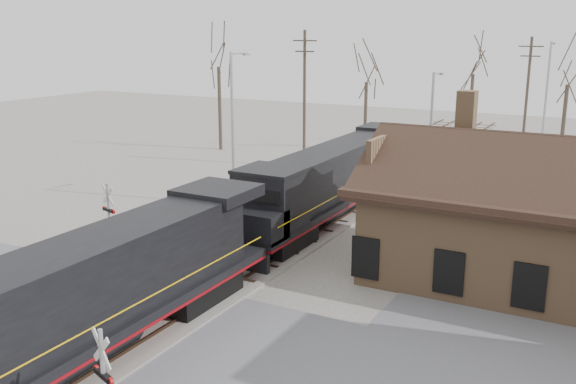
# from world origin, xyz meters

# --- Properties ---
(ground) EXTENTS (140.00, 140.00, 0.00)m
(ground) POSITION_xyz_m (0.00, 0.00, 0.00)
(ground) COLOR #A5A095
(ground) RESTS_ON ground
(road) EXTENTS (60.00, 9.00, 0.03)m
(road) POSITION_xyz_m (0.00, 0.00, 0.01)
(road) COLOR slate
(road) RESTS_ON ground
(track_main) EXTENTS (3.40, 90.00, 0.24)m
(track_main) POSITION_xyz_m (0.00, 15.00, 0.07)
(track_main) COLOR #A5A095
(track_main) RESTS_ON ground
(track_siding) EXTENTS (3.40, 90.00, 0.24)m
(track_siding) POSITION_xyz_m (-4.50, 15.00, 0.07)
(track_siding) COLOR #A5A095
(track_siding) RESTS_ON ground
(depot) EXTENTS (15.20, 9.31, 7.90)m
(depot) POSITION_xyz_m (11.99, 12.00, 2.41)
(depot) COLOR #94704D
(depot) RESTS_ON ground
(locomotive_lead) EXTENTS (2.89, 19.37, 4.30)m
(locomotive_lead) POSITION_xyz_m (0.00, -3.53, 2.26)
(locomotive_lead) COLOR black
(locomotive_lead) RESTS_ON ground
(locomotive_trailing) EXTENTS (2.89, 19.37, 4.07)m
(locomotive_trailing) POSITION_xyz_m (0.00, 16.12, 2.26)
(locomotive_trailing) COLOR black
(locomotive_trailing) RESTS_ON ground
(crossbuck_far) EXTENTS (1.02, 0.36, 3.63)m
(crossbuck_far) POSITION_xyz_m (-6.45, 5.60, 1.73)
(crossbuck_far) COLOR #A5A8AD
(crossbuck_far) RESTS_ON ground
(streetlight_a) EXTENTS (0.25, 2.04, 9.29)m
(streetlight_a) POSITION_xyz_m (-6.56, 16.57, 5.18)
(streetlight_a) COLOR #A5A8AD
(streetlight_a) RESTS_ON ground
(streetlight_b) EXTENTS (0.25, 2.04, 8.14)m
(streetlight_b) POSITION_xyz_m (4.10, 21.90, 4.60)
(streetlight_b) COLOR #A5A8AD
(streetlight_b) RESTS_ON ground
(streetlight_c) EXTENTS (0.25, 2.04, 9.70)m
(streetlight_c) POSITION_xyz_m (8.59, 37.30, 5.39)
(streetlight_c) COLOR #A5A8AD
(streetlight_c) RESTS_ON ground
(utility_pole_a) EXTENTS (2.00, 0.24, 10.55)m
(utility_pole_a) POSITION_xyz_m (-7.92, 28.67, 5.51)
(utility_pole_a) COLOR #382D23
(utility_pole_a) RESTS_ON ground
(utility_pole_b) EXTENTS (2.00, 0.24, 10.00)m
(utility_pole_b) POSITION_xyz_m (6.45, 42.35, 5.23)
(utility_pole_b) COLOR #382D23
(utility_pole_b) RESTS_ON ground
(tree_a) EXTENTS (4.92, 4.92, 12.06)m
(tree_a) POSITION_xyz_m (-18.04, 31.87, 8.60)
(tree_a) COLOR #382D23
(tree_a) RESTS_ON ground
(tree_b) EXTENTS (4.02, 4.02, 9.86)m
(tree_b) POSITION_xyz_m (-6.51, 38.02, 7.01)
(tree_b) COLOR #382D23
(tree_b) RESTS_ON ground
(tree_c) EXTENTS (4.37, 4.37, 10.70)m
(tree_c) POSITION_xyz_m (1.05, 45.71, 7.62)
(tree_c) COLOR #382D23
(tree_c) RESTS_ON ground
(tree_d) EXTENTS (4.21, 4.21, 10.31)m
(tree_d) POSITION_xyz_m (9.73, 40.39, 7.34)
(tree_d) COLOR #382D23
(tree_d) RESTS_ON ground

